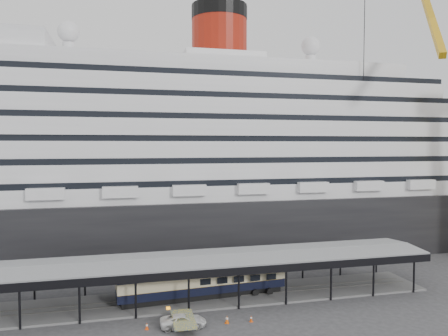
# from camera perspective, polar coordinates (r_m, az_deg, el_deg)

# --- Properties ---
(ground) EXTENTS (200.00, 200.00, 0.00)m
(ground) POSITION_cam_1_polar(r_m,az_deg,el_deg) (50.96, -1.06, -18.54)
(ground) COLOR #353537
(ground) RESTS_ON ground
(cruise_ship) EXTENTS (130.00, 30.00, 43.90)m
(cruise_ship) POSITION_cam_1_polar(r_m,az_deg,el_deg) (78.92, -6.24, 2.72)
(cruise_ship) COLOR black
(cruise_ship) RESTS_ON ground
(platform_canopy) EXTENTS (56.00, 9.18, 5.30)m
(platform_canopy) POSITION_cam_1_polar(r_m,az_deg,el_deg) (54.78, -2.26, -14.36)
(platform_canopy) COLOR slate
(platform_canopy) RESTS_ON ground
(port_truck) EXTENTS (4.82, 2.38, 1.32)m
(port_truck) POSITION_cam_1_polar(r_m,az_deg,el_deg) (47.64, -5.35, -19.27)
(port_truck) COLOR silver
(port_truck) RESTS_ON ground
(pullman_carriage) EXTENTS (20.76, 4.30, 20.24)m
(pullman_carriage) POSITION_cam_1_polar(r_m,az_deg,el_deg) (54.66, -2.73, -14.27)
(pullman_carriage) COLOR black
(pullman_carriage) RESTS_ON ground
(traffic_cone_left) EXTENTS (0.46, 0.46, 0.72)m
(traffic_cone_left) POSITION_cam_1_polar(r_m,az_deg,el_deg) (47.73, -10.04, -19.66)
(traffic_cone_left) COLOR #EE470D
(traffic_cone_left) RESTS_ON ground
(traffic_cone_mid) EXTENTS (0.45, 0.45, 0.70)m
(traffic_cone_mid) POSITION_cam_1_polar(r_m,az_deg,el_deg) (48.94, 3.57, -19.03)
(traffic_cone_mid) COLOR #D1450B
(traffic_cone_mid) RESTS_ON ground
(traffic_cone_right) EXTENTS (0.57, 0.57, 0.85)m
(traffic_cone_right) POSITION_cam_1_polar(r_m,az_deg,el_deg) (48.49, 0.40, -19.15)
(traffic_cone_right) COLOR #E2590C
(traffic_cone_right) RESTS_ON ground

